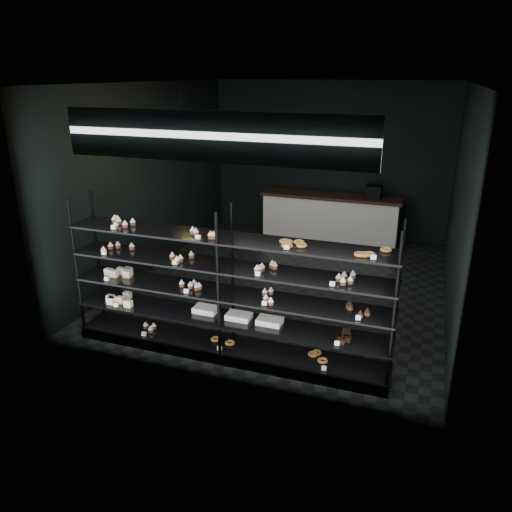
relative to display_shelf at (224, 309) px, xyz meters
name	(u,v)px	position (x,y,z in m)	size (l,w,h in m)	color
room	(290,190)	(0.11, 2.45, 0.97)	(5.01, 6.01, 3.20)	black
display_shelf	(224,309)	(0.00, 0.00, 0.00)	(4.00, 0.50, 1.91)	black
signage	(211,137)	(0.11, -0.48, 2.12)	(3.30, 0.05, 0.50)	#0E0C3C
pendant_lamp	(183,139)	(-1.18, 1.39, 1.82)	(0.31, 0.31, 0.89)	black
service_counter	(331,217)	(0.31, 4.95, -0.13)	(2.87, 0.65, 1.23)	beige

